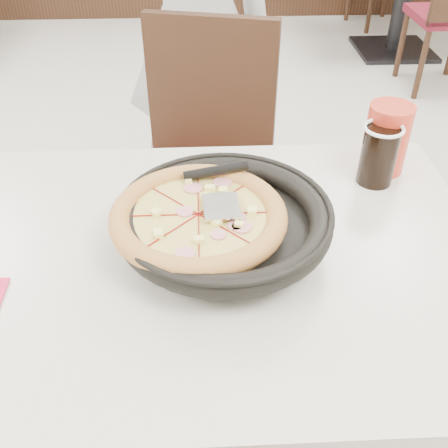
{
  "coord_description": "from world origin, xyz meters",
  "views": [
    {
      "loc": [
        0.37,
        -1.35,
        1.41
      ],
      "look_at": [
        0.41,
        -0.57,
        0.8
      ],
      "focal_mm": 42.0,
      "sensor_mm": 36.0,
      "label": 1
    }
  ],
  "objects_px": {
    "main_table": "(189,371)",
    "diner_person": "(197,26)",
    "cola_glass": "(378,157)",
    "pizza_pan": "(224,227)",
    "red_cup": "(386,138)",
    "chair_far": "(200,184)",
    "pizza": "(199,224)"
  },
  "relations": [
    {
      "from": "pizza_pan",
      "to": "pizza",
      "type": "relative_size",
      "value": 1.19
    },
    {
      "from": "red_cup",
      "to": "diner_person",
      "type": "relative_size",
      "value": 0.1
    },
    {
      "from": "diner_person",
      "to": "chair_far",
      "type": "bearing_deg",
      "value": 80.37
    },
    {
      "from": "cola_glass",
      "to": "chair_far",
      "type": "bearing_deg",
      "value": 133.57
    },
    {
      "from": "cola_glass",
      "to": "diner_person",
      "type": "distance_m",
      "value": 1.07
    },
    {
      "from": "pizza_pan",
      "to": "diner_person",
      "type": "bearing_deg",
      "value": 92.05
    },
    {
      "from": "red_cup",
      "to": "chair_far",
      "type": "bearing_deg",
      "value": 139.64
    },
    {
      "from": "pizza",
      "to": "diner_person",
      "type": "height_order",
      "value": "diner_person"
    },
    {
      "from": "main_table",
      "to": "red_cup",
      "type": "height_order",
      "value": "red_cup"
    },
    {
      "from": "main_table",
      "to": "diner_person",
      "type": "height_order",
      "value": "diner_person"
    },
    {
      "from": "diner_person",
      "to": "pizza",
      "type": "bearing_deg",
      "value": 80.55
    },
    {
      "from": "diner_person",
      "to": "cola_glass",
      "type": "bearing_deg",
      "value": 102.49
    },
    {
      "from": "main_table",
      "to": "pizza",
      "type": "bearing_deg",
      "value": 11.04
    },
    {
      "from": "pizza",
      "to": "main_table",
      "type": "bearing_deg",
      "value": -168.96
    },
    {
      "from": "main_table",
      "to": "diner_person",
      "type": "bearing_deg",
      "value": 88.05
    },
    {
      "from": "main_table",
      "to": "chair_far",
      "type": "bearing_deg",
      "value": 86.67
    },
    {
      "from": "cola_glass",
      "to": "red_cup",
      "type": "height_order",
      "value": "red_cup"
    },
    {
      "from": "pizza_pan",
      "to": "diner_person",
      "type": "relative_size",
      "value": 0.22
    },
    {
      "from": "chair_far",
      "to": "pizza_pan",
      "type": "height_order",
      "value": "chair_far"
    },
    {
      "from": "main_table",
      "to": "pizza_pan",
      "type": "height_order",
      "value": "pizza_pan"
    },
    {
      "from": "diner_person",
      "to": "red_cup",
      "type": "bearing_deg",
      "value": 105.21
    },
    {
      "from": "chair_far",
      "to": "red_cup",
      "type": "bearing_deg",
      "value": 153.44
    },
    {
      "from": "main_table",
      "to": "pizza",
      "type": "xyz_separation_m",
      "value": [
        0.04,
        0.01,
        0.44
      ]
    },
    {
      "from": "chair_far",
      "to": "pizza_pan",
      "type": "xyz_separation_m",
      "value": [
        0.05,
        -0.63,
        0.32
      ]
    },
    {
      "from": "pizza_pan",
      "to": "red_cup",
      "type": "bearing_deg",
      "value": 34.28
    },
    {
      "from": "chair_far",
      "to": "pizza",
      "type": "relative_size",
      "value": 3.22
    },
    {
      "from": "main_table",
      "to": "pizza_pan",
      "type": "bearing_deg",
      "value": 11.0
    },
    {
      "from": "pizza",
      "to": "red_cup",
      "type": "relative_size",
      "value": 1.84
    },
    {
      "from": "pizza",
      "to": "diner_person",
      "type": "xyz_separation_m",
      "value": [
        0.0,
        1.21,
        -0.01
      ]
    },
    {
      "from": "diner_person",
      "to": "pizza_pan",
      "type": "bearing_deg",
      "value": 82.82
    },
    {
      "from": "pizza_pan",
      "to": "pizza",
      "type": "xyz_separation_m",
      "value": [
        -0.05,
        -0.01,
        0.02
      ]
    },
    {
      "from": "cola_glass",
      "to": "diner_person",
      "type": "xyz_separation_m",
      "value": [
        -0.4,
        0.99,
        -0.02
      ]
    }
  ]
}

